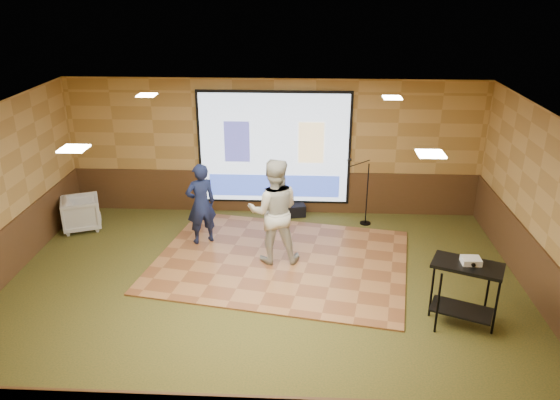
{
  "coord_description": "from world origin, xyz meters",
  "views": [
    {
      "loc": [
        0.69,
        -7.89,
        4.96
      ],
      "look_at": [
        0.25,
        1.0,
        1.3
      ],
      "focal_mm": 35.0,
      "sensor_mm": 36.0,
      "label": 1
    }
  ],
  "objects_px": {
    "dance_floor": "(281,260)",
    "banquet_chair": "(81,213)",
    "player_left": "(201,204)",
    "projector_screen": "(274,150)",
    "av_table": "(466,282)",
    "player_right": "(274,211)",
    "projector": "(471,261)",
    "duffel_bag": "(296,210)",
    "mic_stand": "(364,202)"
  },
  "relations": [
    {
      "from": "av_table",
      "to": "duffel_bag",
      "type": "height_order",
      "value": "av_table"
    },
    {
      "from": "player_right",
      "to": "projector",
      "type": "bearing_deg",
      "value": 144.16
    },
    {
      "from": "player_left",
      "to": "banquet_chair",
      "type": "distance_m",
      "value": 2.77
    },
    {
      "from": "dance_floor",
      "to": "duffel_bag",
      "type": "xyz_separation_m",
      "value": [
        0.23,
        2.12,
        0.11
      ]
    },
    {
      "from": "player_right",
      "to": "projector",
      "type": "relative_size",
      "value": 7.28
    },
    {
      "from": "player_right",
      "to": "player_left",
      "type": "bearing_deg",
      "value": -29.17
    },
    {
      "from": "projector_screen",
      "to": "player_left",
      "type": "bearing_deg",
      "value": -129.56
    },
    {
      "from": "projector",
      "to": "banquet_chair",
      "type": "xyz_separation_m",
      "value": [
        -7.14,
        3.09,
        -0.75
      ]
    },
    {
      "from": "av_table",
      "to": "mic_stand",
      "type": "bearing_deg",
      "value": 107.53
    },
    {
      "from": "dance_floor",
      "to": "mic_stand",
      "type": "bearing_deg",
      "value": 46.5
    },
    {
      "from": "player_right",
      "to": "mic_stand",
      "type": "height_order",
      "value": "player_right"
    },
    {
      "from": "player_right",
      "to": "mic_stand",
      "type": "xyz_separation_m",
      "value": [
        1.81,
        1.77,
        -0.53
      ]
    },
    {
      "from": "mic_stand",
      "to": "dance_floor",
      "type": "bearing_deg",
      "value": -117.82
    },
    {
      "from": "projector_screen",
      "to": "player_left",
      "type": "relative_size",
      "value": 2.03
    },
    {
      "from": "projector",
      "to": "banquet_chair",
      "type": "bearing_deg",
      "value": 156.77
    },
    {
      "from": "player_left",
      "to": "duffel_bag",
      "type": "distance_m",
      "value": 2.42
    },
    {
      "from": "dance_floor",
      "to": "player_left",
      "type": "xyz_separation_m",
      "value": [
        -1.59,
        0.69,
        0.83
      ]
    },
    {
      "from": "player_left",
      "to": "projector",
      "type": "relative_size",
      "value": 6.02
    },
    {
      "from": "dance_floor",
      "to": "player_right",
      "type": "height_order",
      "value": "player_right"
    },
    {
      "from": "player_left",
      "to": "banquet_chair",
      "type": "height_order",
      "value": "player_left"
    },
    {
      "from": "player_left",
      "to": "player_right",
      "type": "xyz_separation_m",
      "value": [
        1.47,
        -0.68,
        0.17
      ]
    },
    {
      "from": "projector",
      "to": "projector_screen",
      "type": "bearing_deg",
      "value": 127.26
    },
    {
      "from": "player_left",
      "to": "projector",
      "type": "bearing_deg",
      "value": 121.14
    },
    {
      "from": "dance_floor",
      "to": "av_table",
      "type": "relative_size",
      "value": 4.36
    },
    {
      "from": "banquet_chair",
      "to": "av_table",
      "type": "bearing_deg",
      "value": -136.21
    },
    {
      "from": "player_right",
      "to": "mic_stand",
      "type": "bearing_deg",
      "value": -139.82
    },
    {
      "from": "projector_screen",
      "to": "banquet_chair",
      "type": "height_order",
      "value": "projector_screen"
    },
    {
      "from": "av_table",
      "to": "mic_stand",
      "type": "xyz_separation_m",
      "value": [
        -1.15,
        3.65,
        -0.26
      ]
    },
    {
      "from": "av_table",
      "to": "duffel_bag",
      "type": "relative_size",
      "value": 2.53
    },
    {
      "from": "player_left",
      "to": "duffel_bag",
      "type": "relative_size",
      "value": 3.92
    },
    {
      "from": "projector",
      "to": "dance_floor",
      "type": "bearing_deg",
      "value": 147.46
    },
    {
      "from": "projector_screen",
      "to": "dance_floor",
      "type": "xyz_separation_m",
      "value": [
        0.26,
        -2.3,
        -1.46
      ]
    },
    {
      "from": "player_right",
      "to": "av_table",
      "type": "distance_m",
      "value": 3.52
    },
    {
      "from": "duffel_bag",
      "to": "player_left",
      "type": "bearing_deg",
      "value": -141.88
    },
    {
      "from": "projector",
      "to": "player_left",
      "type": "bearing_deg",
      "value": 150.62
    },
    {
      "from": "mic_stand",
      "to": "duffel_bag",
      "type": "bearing_deg",
      "value": -177.33
    },
    {
      "from": "projector_screen",
      "to": "banquet_chair",
      "type": "xyz_separation_m",
      "value": [
        -4.0,
        -1.06,
        -1.13
      ]
    },
    {
      "from": "duffel_bag",
      "to": "av_table",
      "type": "bearing_deg",
      "value": -56.74
    },
    {
      "from": "projector_screen",
      "to": "av_table",
      "type": "xyz_separation_m",
      "value": [
        3.1,
        -4.17,
        -0.72
      ]
    },
    {
      "from": "player_left",
      "to": "av_table",
      "type": "relative_size",
      "value": 1.55
    },
    {
      "from": "dance_floor",
      "to": "banquet_chair",
      "type": "height_order",
      "value": "banquet_chair"
    },
    {
      "from": "banquet_chair",
      "to": "projector",
      "type": "bearing_deg",
      "value": -135.97
    },
    {
      "from": "duffel_bag",
      "to": "mic_stand",
      "type": "bearing_deg",
      "value": -13.0
    },
    {
      "from": "player_right",
      "to": "banquet_chair",
      "type": "xyz_separation_m",
      "value": [
        -4.13,
        1.24,
        -0.68
      ]
    },
    {
      "from": "player_left",
      "to": "projector",
      "type": "xyz_separation_m",
      "value": [
        4.47,
        -2.54,
        0.25
      ]
    },
    {
      "from": "projector_screen",
      "to": "mic_stand",
      "type": "bearing_deg",
      "value": -15.06
    },
    {
      "from": "dance_floor",
      "to": "duffel_bag",
      "type": "bearing_deg",
      "value": 83.88
    },
    {
      "from": "av_table",
      "to": "banquet_chair",
      "type": "xyz_separation_m",
      "value": [
        -7.1,
        3.11,
        -0.41
      ]
    },
    {
      "from": "projector_screen",
      "to": "player_left",
      "type": "xyz_separation_m",
      "value": [
        -1.33,
        -1.62,
        -0.62
      ]
    },
    {
      "from": "dance_floor",
      "to": "projector",
      "type": "distance_m",
      "value": 3.59
    }
  ]
}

